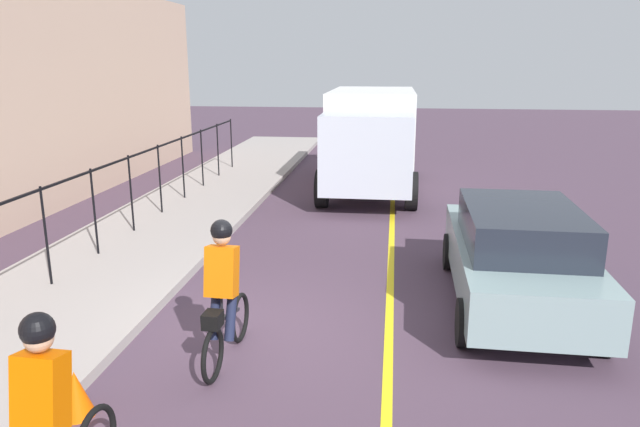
# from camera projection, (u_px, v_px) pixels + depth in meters

# --- Properties ---
(ground_plane) EXTENTS (80.00, 80.00, 0.00)m
(ground_plane) POSITION_uv_depth(u_px,v_px,m) (272.00, 333.00, 8.13)
(ground_plane) COLOR #4A3747
(lane_line_centre) EXTENTS (36.00, 0.12, 0.01)m
(lane_line_centre) POSITION_uv_depth(u_px,v_px,m) (389.00, 339.00, 7.94)
(lane_line_centre) COLOR yellow
(lane_line_centre) RESTS_ON ground
(sidewalk) EXTENTS (40.00, 3.20, 0.15)m
(sidewalk) POSITION_uv_depth(u_px,v_px,m) (40.00, 315.00, 8.52)
(sidewalk) COLOR #9D9490
(sidewalk) RESTS_ON ground
(iron_fence) EXTENTS (21.79, 0.04, 1.60)m
(iron_fence) POSITION_uv_depth(u_px,v_px,m) (43.00, 214.00, 9.22)
(iron_fence) COLOR black
(iron_fence) RESTS_ON sidewalk
(cyclist_lead) EXTENTS (1.71, 0.38, 1.83)m
(cyclist_lead) POSITION_uv_depth(u_px,v_px,m) (223.00, 294.00, 7.12)
(cyclist_lead) COLOR black
(cyclist_lead) RESTS_ON ground
(cyclist_follow) EXTENTS (1.71, 0.38, 1.83)m
(cyclist_follow) POSITION_uv_depth(u_px,v_px,m) (47.00, 425.00, 4.56)
(cyclist_follow) COLOR black
(cyclist_follow) RESTS_ON ground
(patrol_sedan) EXTENTS (4.43, 1.99, 1.58)m
(patrol_sedan) POSITION_uv_depth(u_px,v_px,m) (517.00, 254.00, 8.84)
(patrol_sedan) COLOR #809A9B
(patrol_sedan) RESTS_ON ground
(box_truck_background) EXTENTS (6.72, 2.56, 2.78)m
(box_truck_background) POSITION_uv_depth(u_px,v_px,m) (371.00, 135.00, 17.00)
(box_truck_background) COLOR silver
(box_truck_background) RESTS_ON ground
(traffic_cone_near) EXTENTS (0.36, 0.36, 0.51)m
(traffic_cone_near) POSITION_uv_depth(u_px,v_px,m) (76.00, 394.00, 6.19)
(traffic_cone_near) COLOR #FB5705
(traffic_cone_near) RESTS_ON ground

